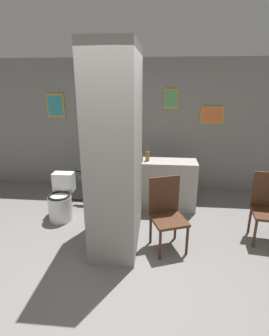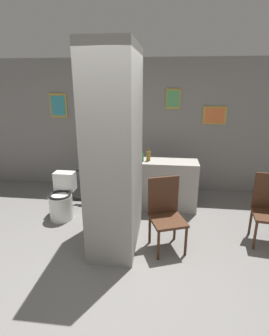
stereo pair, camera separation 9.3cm
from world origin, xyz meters
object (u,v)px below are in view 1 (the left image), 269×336
chair_by_doorway (268,205)px  bicycle (102,186)px  chair_near_pillar (167,211)px  bottle_tall (148,155)px  toilet (61,200)px

chair_by_doorway → bicycle: size_ratio=0.63×
chair_near_pillar → bottle_tall: 1.27m
toilet → bottle_tall: size_ratio=2.88×
bicycle → bottle_tall: (0.84, -0.08, 0.63)m
chair_by_doorway → bottle_tall: (-1.74, 0.85, 0.44)m
toilet → chair_near_pillar: bearing=-19.8°
chair_near_pillar → chair_by_doorway: same height
chair_near_pillar → chair_by_doorway: size_ratio=1.00×
bicycle → bottle_tall: 1.05m
toilet → chair_by_doorway: size_ratio=0.74×
chair_near_pillar → chair_by_doorway: bearing=-8.7°
chair_by_doorway → chair_near_pillar: bearing=-160.5°
bicycle → bottle_tall: bearing=-5.5°
toilet → bicycle: 0.83m
chair_by_doorway → bicycle: 2.75m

